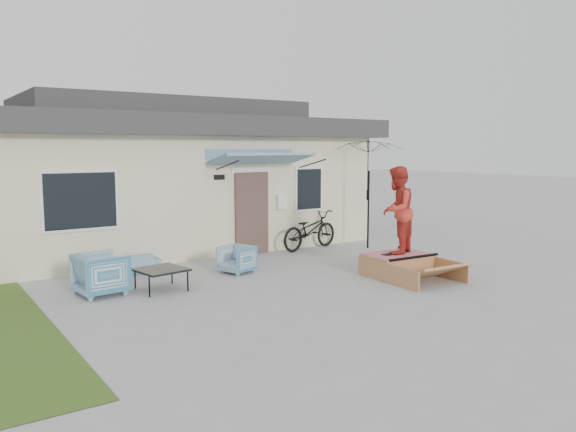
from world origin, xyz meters
TOP-DOWN VIEW (x-y plane):
  - ground at (0.00, 0.00)m, footprint 90.00×90.00m
  - house at (0.00, 7.99)m, footprint 10.80×8.49m
  - loveseat at (-2.42, 4.07)m, footprint 1.45×0.46m
  - armchair_left at (-3.37, 2.57)m, footprint 0.87×0.92m
  - armchair_right at (-0.39, 2.77)m, footprint 0.77×0.80m
  - coffee_table at (-2.32, 2.28)m, footprint 0.97×0.97m
  - bicycle at (2.65, 4.21)m, footprint 2.07×1.06m
  - patio_umbrella at (4.08, 3.48)m, footprint 1.96×1.83m
  - skate_ramp at (2.36, 0.66)m, footprint 1.44×1.87m
  - skateboard at (2.36, 0.71)m, footprint 0.78×0.25m
  - skater at (2.36, 0.71)m, footprint 1.13×1.03m

SIDE VIEW (x-z plane):
  - ground at x=0.00m, z-range 0.00..0.00m
  - coffee_table at x=-2.32m, z-range 0.00..0.42m
  - skate_ramp at x=2.36m, z-range 0.00..0.45m
  - loveseat at x=-2.42m, z-range 0.00..0.56m
  - armchair_right at x=-0.39m, z-range 0.00..0.66m
  - armchair_left at x=-3.37m, z-range 0.00..0.86m
  - skateboard at x=2.36m, z-range 0.45..0.50m
  - bicycle at x=2.65m, z-range 0.00..1.26m
  - skater at x=2.36m, z-range 0.50..2.35m
  - patio_umbrella at x=4.08m, z-range 0.65..2.85m
  - house at x=0.00m, z-range -0.11..3.99m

